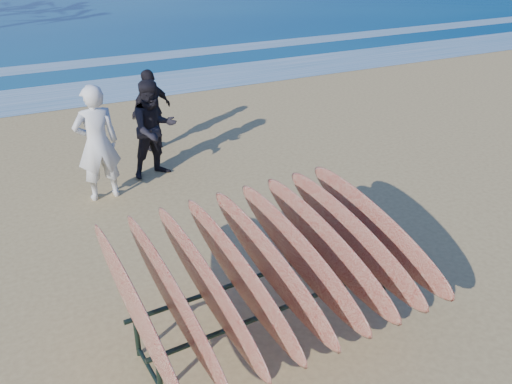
% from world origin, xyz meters
% --- Properties ---
extents(ground, '(120.00, 120.00, 0.00)m').
position_xyz_m(ground, '(0.00, 0.00, 0.00)').
color(ground, tan).
rests_on(ground, ground).
extents(foam_near, '(160.00, 160.00, 0.00)m').
position_xyz_m(foam_near, '(0.00, 10.00, 0.01)').
color(foam_near, white).
rests_on(foam_near, ground).
extents(foam_far, '(160.00, 160.00, 0.00)m').
position_xyz_m(foam_far, '(0.00, 13.50, 0.01)').
color(foam_far, white).
rests_on(foam_far, ground).
extents(surfboard_rack, '(3.37, 2.95, 1.44)m').
position_xyz_m(surfboard_rack, '(-0.59, -0.73, 0.89)').
color(surfboard_rack, black).
rests_on(surfboard_rack, ground).
extents(person_white, '(0.75, 0.51, 1.99)m').
position_xyz_m(person_white, '(-1.61, 3.48, 0.99)').
color(person_white, silver).
rests_on(person_white, ground).
extents(person_dark_a, '(0.97, 0.81, 1.81)m').
position_xyz_m(person_dark_a, '(-0.51, 3.96, 0.90)').
color(person_dark_a, black).
rests_on(person_dark_a, ground).
extents(person_dark_b, '(1.06, 0.79, 1.67)m').
position_xyz_m(person_dark_b, '(-0.18, 5.25, 0.83)').
color(person_dark_b, black).
rests_on(person_dark_b, ground).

